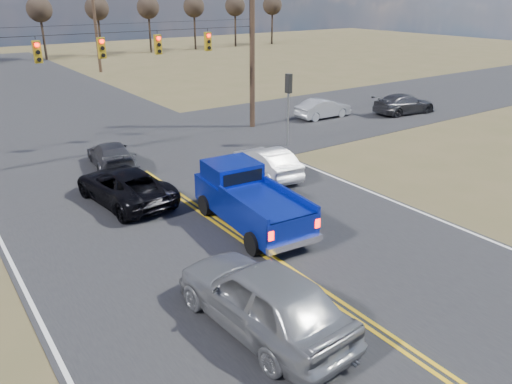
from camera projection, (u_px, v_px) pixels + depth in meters
ground at (364, 322)px, 12.77m from camera, size 160.00×160.00×0.00m
road_main at (183, 199)px, 20.36m from camera, size 14.00×120.00×0.02m
road_cross at (113, 151)px, 26.42m from camera, size 120.00×12.00×0.02m
signal_gantry at (114, 53)px, 24.64m from camera, size 19.60×4.83×10.00m
utility_poles at (109, 51)px, 23.71m from camera, size 19.60×58.32×10.00m
treeline at (52, 29)px, 31.09m from camera, size 87.00×117.80×7.40m
pickup_truck at (249, 200)px, 17.72m from camera, size 2.54×5.63×2.06m
silver_suv at (263, 297)px, 12.25m from camera, size 2.49×5.41×1.80m
black_suv at (124, 185)px, 19.83m from camera, size 2.88×5.28×1.40m
white_car_queue at (267, 162)px, 22.65m from camera, size 1.77×4.18×1.34m
dgrey_car_queue at (111, 155)px, 23.79m from camera, size 2.35×4.47×1.24m
cross_car_east_near at (323, 108)px, 33.19m from camera, size 1.45×3.94×1.29m
cross_car_east_far at (404, 104)px, 34.39m from camera, size 2.46×4.83×1.34m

